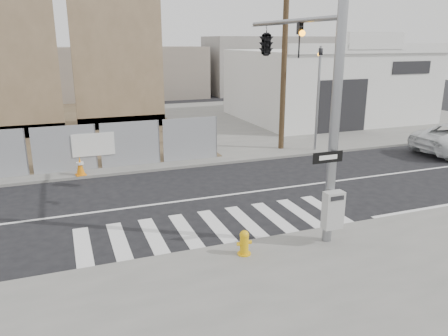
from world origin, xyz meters
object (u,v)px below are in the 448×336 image
object	(u,v)px
fire_hydrant	(244,243)
traffic_cone_c	(80,166)
auto_shop	(326,84)
signal_pole	(286,67)
traffic_cone_d	(130,154)

from	to	relation	value
fire_hydrant	traffic_cone_c	world-z (taller)	traffic_cone_c
auto_shop	fire_hydrant	distance (m)	22.69
signal_pole	auto_shop	bearing A→B (deg)	52.54
auto_shop	signal_pole	bearing A→B (deg)	-127.46
fire_hydrant	traffic_cone_d	distance (m)	10.30
auto_shop	traffic_cone_c	size ratio (longest dim) A/B	15.10
auto_shop	traffic_cone_d	world-z (taller)	auto_shop
traffic_cone_c	traffic_cone_d	world-z (taller)	same
traffic_cone_c	traffic_cone_d	bearing A→B (deg)	28.54
signal_pole	auto_shop	xyz separation A→B (m)	(11.50, 15.01, -2.25)
traffic_cone_d	signal_pole	bearing A→B (deg)	-62.63
fire_hydrant	auto_shop	bearing A→B (deg)	61.63
signal_pole	traffic_cone_d	size ratio (longest dim) A/B	8.80
auto_shop	traffic_cone_d	distance (m)	17.24
signal_pole	fire_hydrant	world-z (taller)	signal_pole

